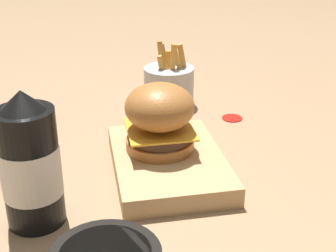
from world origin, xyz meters
name	(u,v)px	position (x,y,z in m)	size (l,w,h in m)	color
ground_plane	(199,156)	(0.00, 0.00, 0.00)	(6.00, 6.00, 0.00)	#9E7A56
serving_board	(168,163)	(-0.04, 0.06, 0.02)	(0.25, 0.18, 0.03)	tan
burger	(160,117)	(-0.02, 0.07, 0.09)	(0.11, 0.11, 0.11)	#AD6B33
ketchup_bottle	(30,165)	(-0.14, 0.27, 0.09)	(0.08, 0.08, 0.19)	black
fries_basket	(169,85)	(0.25, 0.00, 0.05)	(0.11, 0.11, 0.14)	#B7B7BC
ketchup_puddle	(232,118)	(0.15, -0.11, 0.00)	(0.04, 0.04, 0.00)	#B21E14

